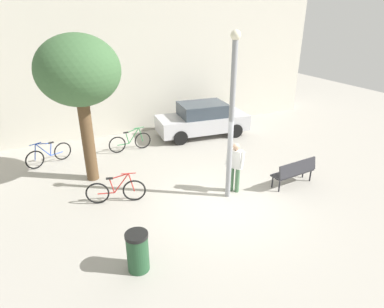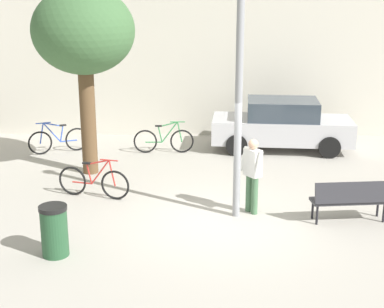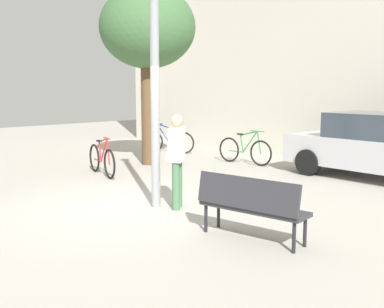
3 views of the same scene
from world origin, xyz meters
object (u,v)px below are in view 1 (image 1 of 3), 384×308
Objects in this scene: lamppost at (232,113)px; parked_car_silver at (202,119)px; trash_bin at (138,251)px; bicycle_blue at (49,155)px; bicycle_red at (116,191)px; person_by_lamppost at (235,164)px; bicycle_green at (130,142)px; park_bench at (295,171)px; plaza_tree at (79,73)px.

parked_car_silver is (1.71, 5.36, -1.97)m from lamppost.
lamppost is 4.56m from trash_bin.
trash_bin is (1.59, -6.84, 0.11)m from bicycle_blue.
lamppost is at bearing -18.44° from bicycle_red.
lamppost reaches higher than trash_bin.
person_by_lamppost is at bearing -104.81° from parked_car_silver.
person_by_lamppost is 3.79m from bicycle_red.
lamppost reaches higher than person_by_lamppost.
bicycle_green is 1.03× the size of bicycle_red.
bicycle_blue is at bearing -176.10° from parked_car_silver.
person_by_lamppost reaches higher than bicycle_red.
parked_car_silver is at bearing 7.10° from bicycle_green.
park_bench is at bearing -83.38° from parked_car_silver.
park_bench is 0.91× the size of bicycle_green.
parked_car_silver reaches higher than trash_bin.
bicycle_blue is (-1.32, 1.92, -3.29)m from plaza_tree.
bicycle_green is at bearing 76.95° from trash_bin.
lamppost is 7.42m from bicycle_blue.
person_by_lamppost is 1.00× the size of bicycle_blue.
parked_car_silver reaches higher than park_bench.
bicycle_blue is at bearing 124.49° from plaza_tree.
bicycle_red is at bearing 86.79° from trash_bin.
person_by_lamppost is 5.24m from bicycle_green.
park_bench is 9.06m from bicycle_blue.
bicycle_green is (-4.24, 5.22, -0.16)m from park_bench.
plaza_tree is 6.61m from parked_car_silver.
bicycle_red is 4.19m from bicycle_blue.
bicycle_blue is at bearing 114.83° from bicycle_red.
bicycle_green and bicycle_blue have the same top height.
plaza_tree is at bearing -55.51° from bicycle_blue.
bicycle_red is at bearing 166.03° from park_bench.
parked_car_silver reaches higher than bicycle_red.
parked_car_silver is 4.44× the size of trash_bin.
bicycle_red is at bearing -65.17° from bicycle_blue.
plaza_tree is at bearing 103.15° from bicycle_red.
bicycle_blue is 1.72× the size of trash_bin.
lamppost is 4.19m from bicycle_red.
plaza_tree reaches higher than park_bench.
trash_bin is at bearing -125.28° from parked_car_silver.
bicycle_red is (-1.42, -3.82, 0.00)m from bicycle_green.
parked_car_silver is at bearing 75.19° from person_by_lamppost.
bicycle_red is 3.05m from trash_bin.
parked_car_silver is (3.58, 0.45, 0.39)m from bicycle_green.
plaza_tree is 2.68× the size of bicycle_green.
plaza_tree is at bearing -156.35° from parked_car_silver.
park_bench is 5.71m from parked_car_silver.
bicycle_red is (-3.63, 0.90, -0.58)m from person_by_lamppost.
bicycle_green is 3.63m from parked_car_silver.
lamppost is 2.75× the size of bicycle_green.
person_by_lamppost is 0.34× the size of plaza_tree.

